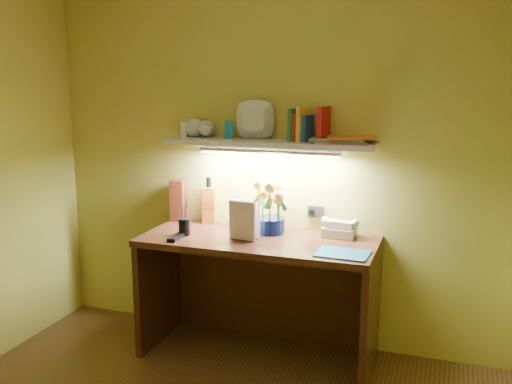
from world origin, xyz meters
TOP-DOWN VIEW (x-y plane):
  - desk at (0.00, 1.20)m, footprint 1.40×0.60m
  - flower_bouquet at (0.03, 1.34)m, footprint 0.21×0.21m
  - telephone at (0.45, 1.39)m, footprint 0.20×0.16m
  - desk_clock at (0.51, 1.40)m, footprint 0.08×0.04m
  - whisky_bottle at (-0.43, 1.45)m, footprint 0.10×0.10m
  - whisky_box at (-0.65, 1.43)m, footprint 0.10×0.10m
  - pen_cup at (-0.45, 1.12)m, footprint 0.09×0.09m
  - art_card at (-0.15, 1.40)m, footprint 0.18×0.07m
  - tv_remote at (-0.45, 1.04)m, footprint 0.06×0.18m
  - blue_folder at (0.54, 1.05)m, footprint 0.29×0.22m
  - desk_book_a at (-0.16, 1.14)m, footprint 0.18×0.06m
  - desk_book_b at (-0.14, 1.18)m, footprint 0.16×0.03m
  - wall_shelf at (0.01, 1.38)m, footprint 1.31×0.31m

SIDE VIEW (x-z plane):
  - desk at x=0.00m, z-range 0.00..0.75m
  - blue_folder at x=0.54m, z-range 0.75..0.76m
  - tv_remote at x=-0.45m, z-range 0.75..0.77m
  - desk_clock at x=0.51m, z-range 0.75..0.83m
  - telephone at x=0.45m, z-range 0.75..0.87m
  - pen_cup at x=-0.45m, z-range 0.75..0.92m
  - art_card at x=-0.15m, z-range 0.75..0.93m
  - desk_book_b at x=-0.14m, z-range 0.75..0.96m
  - desk_book_a at x=-0.16m, z-range 0.75..0.99m
  - whisky_box at x=-0.65m, z-range 0.75..1.03m
  - whisky_bottle at x=-0.43m, z-range 0.75..1.05m
  - flower_bouquet at x=0.03m, z-range 0.75..1.08m
  - wall_shelf at x=0.01m, z-range 1.22..1.45m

